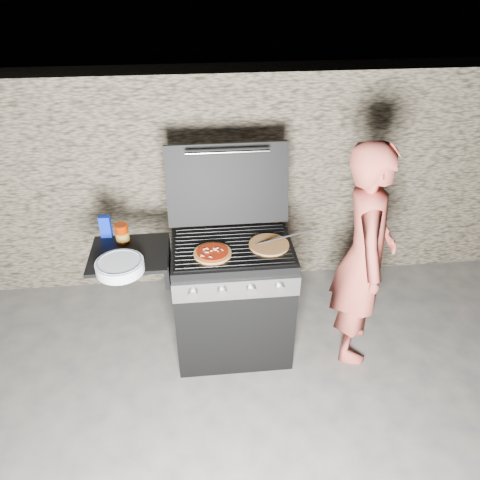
{
  "coord_description": "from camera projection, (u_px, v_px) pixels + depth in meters",
  "views": [
    {
      "loc": [
        -0.21,
        -2.55,
        2.59
      ],
      "look_at": [
        0.05,
        0.0,
        0.95
      ],
      "focal_mm": 35.0,
      "sensor_mm": 36.0,
      "label": 1
    }
  ],
  "objects": [
    {
      "name": "pizza_plain",
      "position": [
        269.0,
        245.0,
        3.06
      ],
      "size": [
        0.34,
        0.34,
        0.01
      ],
      "primitive_type": "cylinder",
      "rotation": [
        0.0,
        0.0,
        -0.35
      ],
      "color": "tan",
      "rests_on": "gas_grill"
    },
    {
      "name": "ground",
      "position": [
        233.0,
        345.0,
        3.55
      ],
      "size": [
        50.0,
        50.0,
        0.0
      ],
      "primitive_type": "plane",
      "color": "#474747"
    },
    {
      "name": "pizza_topped",
      "position": [
        212.0,
        253.0,
        2.97
      ],
      "size": [
        0.3,
        0.3,
        0.03
      ],
      "primitive_type": null,
      "rotation": [
        0.0,
        0.0,
        0.29
      ],
      "color": "#E4C274",
      "rests_on": "gas_grill"
    },
    {
      "name": "person",
      "position": [
        364.0,
        256.0,
        3.13
      ],
      "size": [
        0.52,
        0.67,
        1.63
      ],
      "primitive_type": "imported",
      "rotation": [
        0.0,
        0.0,
        1.33
      ],
      "color": "#C65143",
      "rests_on": "ground"
    },
    {
      "name": "gas_grill",
      "position": [
        198.0,
        301.0,
        3.29
      ],
      "size": [
        1.34,
        0.79,
        0.91
      ],
      "primitive_type": null,
      "color": "black",
      "rests_on": "ground"
    },
    {
      "name": "sauce_jar",
      "position": [
        122.0,
        233.0,
        3.08
      ],
      "size": [
        0.11,
        0.11,
        0.13
      ],
      "primitive_type": "cylinder",
      "rotation": [
        0.0,
        0.0,
        0.27
      ],
      "color": "#8A1F00",
      "rests_on": "gas_grill"
    },
    {
      "name": "plate_stack",
      "position": [
        120.0,
        266.0,
        2.82
      ],
      "size": [
        0.37,
        0.37,
        0.07
      ],
      "primitive_type": "cylinder",
      "rotation": [
        0.0,
        0.0,
        -0.31
      ],
      "color": "white",
      "rests_on": "gas_grill"
    },
    {
      "name": "stone_wall",
      "position": [
        221.0,
        179.0,
        3.95
      ],
      "size": [
        8.0,
        0.35,
        1.8
      ],
      "primitive_type": "cube",
      "color": "gray",
      "rests_on": "ground"
    },
    {
      "name": "blue_carton",
      "position": [
        105.0,
        227.0,
        3.13
      ],
      "size": [
        0.07,
        0.04,
        0.15
      ],
      "primitive_type": "cube",
      "rotation": [
        0.0,
        0.0,
        -0.05
      ],
      "color": "#0620B6",
      "rests_on": "gas_grill"
    },
    {
      "name": "tongs",
      "position": [
        286.0,
        237.0,
        3.07
      ],
      "size": [
        0.43,
        0.05,
        0.09
      ],
      "primitive_type": "cylinder",
      "rotation": [
        0.0,
        1.4,
        0.09
      ],
      "color": "black",
      "rests_on": "gas_grill"
    }
  ]
}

